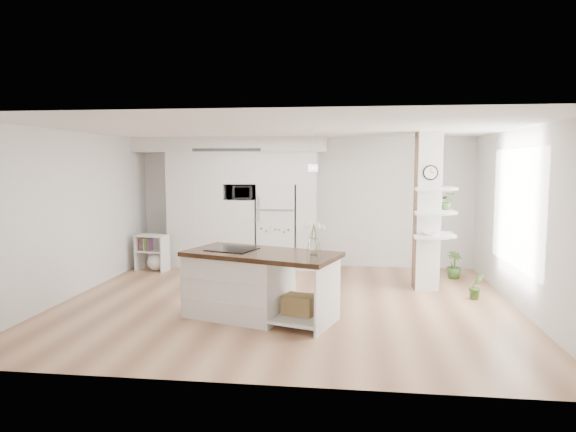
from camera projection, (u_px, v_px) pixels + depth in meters
name	position (u px, v px, depth m)	size (l,w,h in m)	color
floor	(286.00, 302.00, 8.05)	(7.00, 6.00, 0.01)	tan
room	(286.00, 184.00, 7.85)	(7.04, 6.04, 2.72)	white
cabinet_wall	(234.00, 195.00, 10.70)	(4.00, 0.71, 2.70)	white
refrigerator	(277.00, 226.00, 10.67)	(0.78, 0.69, 1.75)	white
column	(433.00, 212.00, 8.73)	(0.69, 0.90, 2.70)	silver
window	(516.00, 208.00, 7.76)	(2.40, 2.40, 0.00)	white
pendant_light	(399.00, 167.00, 7.77)	(0.12, 0.12, 0.10)	white
kitchen_island	(247.00, 282.00, 7.28)	(2.32, 1.61, 1.52)	white
bookshelf	(153.00, 255.00, 10.38)	(0.67, 0.45, 0.73)	white
floor_plant_a	(476.00, 286.00, 8.21)	(0.23, 0.19, 0.42)	#3E6629
floor_plant_b	(454.00, 265.00, 9.70)	(0.29, 0.29, 0.51)	#3E6629
microwave	(241.00, 192.00, 10.63)	(0.54, 0.37, 0.30)	#2D2D2D
shelf_plant	(447.00, 201.00, 8.85)	(0.27, 0.23, 0.30)	#3E6629
decor_bowl	(430.00, 234.00, 8.55)	(0.22, 0.22, 0.05)	white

